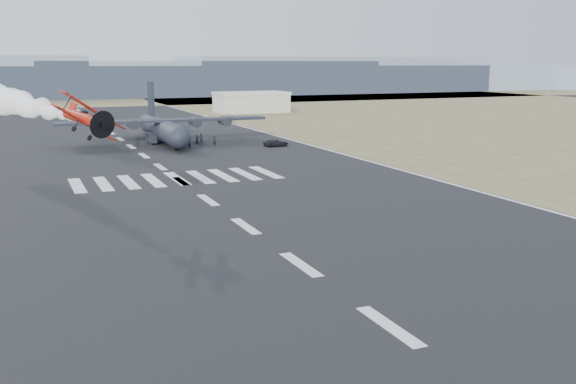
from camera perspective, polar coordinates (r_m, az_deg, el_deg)
ground at (r=36.64m, az=9.01°, el=-11.69°), size 500.00×500.00×0.00m
scrub_far at (r=259.44m, az=-19.18°, el=7.64°), size 500.00×80.00×0.00m
runway_markings at (r=91.38m, az=-11.30°, el=2.21°), size 60.00×260.00×0.01m
ridge_seg_d at (r=289.08m, az=-19.71°, el=9.23°), size 150.00×50.00×13.00m
ridge_seg_e at (r=300.24m, az=-7.08°, el=10.05°), size 150.00×50.00×15.00m
ridge_seg_f at (r=324.30m, az=4.20°, el=10.37°), size 150.00×50.00×17.00m
ridge_seg_g at (r=358.73m, az=13.61°, el=9.87°), size 150.00×50.00×13.00m
hangar_right at (r=189.94m, az=-3.30°, el=8.00°), size 20.50×12.50×5.90m
aerobatic_biplane at (r=58.33m, az=-17.61°, el=6.31°), size 5.82×6.21×4.89m
smoke_trail at (r=86.71m, az=-24.03°, el=7.54°), size 10.19×35.26×4.21m
transport_aircraft at (r=118.83m, az=-11.12°, el=5.65°), size 37.14×30.62×10.75m
support_vehicle at (r=111.76m, az=-1.07°, el=4.38°), size 4.44×2.33×1.19m
crew_a at (r=113.31m, az=-6.57°, el=4.56°), size 0.84×0.80×1.78m
crew_b at (r=110.83m, az=-8.81°, el=4.34°), size 1.00×0.88×1.75m
crew_c at (r=114.30m, az=-13.23°, el=4.36°), size 1.13×1.08×1.65m
crew_d at (r=115.34m, az=-9.36°, el=4.62°), size 1.19×0.84×1.84m
crew_e at (r=117.19m, az=-8.08°, el=4.69°), size 0.72×0.88×1.57m
crew_f at (r=113.27m, az=-9.02°, el=4.45°), size 0.88×1.59×1.63m
crew_g at (r=117.13m, az=-7.72°, el=4.75°), size 0.78×0.70×1.79m
crew_h at (r=116.04m, az=-10.76°, el=4.56°), size 0.85×0.57×1.66m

